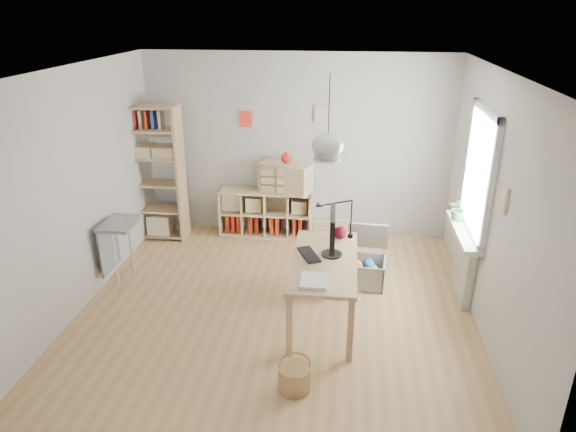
# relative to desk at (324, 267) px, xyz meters

# --- Properties ---
(ground) EXTENTS (4.50, 4.50, 0.00)m
(ground) POSITION_rel_desk_xyz_m (-0.55, 0.15, -0.66)
(ground) COLOR tan
(ground) RESTS_ON ground
(room_shell) EXTENTS (4.50, 4.50, 4.50)m
(room_shell) POSITION_rel_desk_xyz_m (-0.00, 0.00, 1.34)
(room_shell) COLOR silver
(room_shell) RESTS_ON ground
(window_unit) EXTENTS (0.07, 1.16, 1.46)m
(window_unit) POSITION_rel_desk_xyz_m (1.68, 0.75, 0.89)
(window_unit) COLOR white
(window_unit) RESTS_ON ground
(radiator) EXTENTS (0.10, 0.80, 0.80)m
(radiator) POSITION_rel_desk_xyz_m (1.64, 0.75, -0.26)
(radiator) COLOR silver
(radiator) RESTS_ON ground
(windowsill) EXTENTS (0.22, 1.20, 0.06)m
(windowsill) POSITION_rel_desk_xyz_m (1.59, 0.75, 0.17)
(windowsill) COLOR white
(windowsill) RESTS_ON radiator
(desk) EXTENTS (0.70, 1.50, 0.75)m
(desk) POSITION_rel_desk_xyz_m (0.00, 0.00, 0.00)
(desk) COLOR tan
(desk) RESTS_ON ground
(cube_shelf) EXTENTS (1.40, 0.38, 0.72)m
(cube_shelf) POSITION_rel_desk_xyz_m (-1.02, 2.23, -0.36)
(cube_shelf) COLOR beige
(cube_shelf) RESTS_ON ground
(tall_bookshelf) EXTENTS (0.80, 0.38, 2.00)m
(tall_bookshelf) POSITION_rel_desk_xyz_m (-2.59, 1.95, 0.43)
(tall_bookshelf) COLOR tan
(tall_bookshelf) RESTS_ON ground
(side_table) EXTENTS (0.40, 0.55, 0.85)m
(side_table) POSITION_rel_desk_xyz_m (-2.59, 0.50, 0.01)
(side_table) COLOR gray
(side_table) RESTS_ON ground
(chair) EXTENTS (0.53, 0.53, 0.88)m
(chair) POSITION_rel_desk_xyz_m (0.07, 0.64, -0.15)
(chair) COLOR gray
(chair) RESTS_ON ground
(wicker_basket) EXTENTS (0.30, 0.30, 0.41)m
(wicker_basket) POSITION_rel_desk_xyz_m (-0.19, -1.18, -0.52)
(wicker_basket) COLOR #9F7847
(wicker_basket) RESTS_ON ground
(storage_chest) EXTENTS (0.73, 0.80, 0.70)m
(storage_chest) POSITION_rel_desk_xyz_m (0.41, 0.93, -0.43)
(storage_chest) COLOR #B2B2AD
(storage_chest) RESTS_ON ground
(monitor) EXTENTS (0.23, 0.58, 0.50)m
(monitor) POSITION_rel_desk_xyz_m (0.07, 0.12, 0.38)
(monitor) COLOR black
(monitor) RESTS_ON desk
(keyboard) EXTENTS (0.30, 0.42, 0.02)m
(keyboard) POSITION_rel_desk_xyz_m (-0.17, 0.08, 0.10)
(keyboard) COLOR black
(keyboard) RESTS_ON desk
(task_lamp) EXTENTS (0.44, 0.16, 0.47)m
(task_lamp) POSITION_rel_desk_xyz_m (0.05, 0.54, 0.41)
(task_lamp) COLOR black
(task_lamp) RESTS_ON desk
(yarn_ball) EXTENTS (0.15, 0.15, 0.15)m
(yarn_ball) POSITION_rel_desk_xyz_m (0.15, 0.55, 0.17)
(yarn_ball) COLOR #4C0A1A
(yarn_ball) RESTS_ON desk
(paper_tray) EXTENTS (0.26, 0.33, 0.03)m
(paper_tray) POSITION_rel_desk_xyz_m (-0.08, -0.50, 0.11)
(paper_tray) COLOR white
(paper_tray) RESTS_ON desk
(drawer_chest) EXTENTS (0.82, 0.56, 0.43)m
(drawer_chest) POSITION_rel_desk_xyz_m (-0.70, 2.19, 0.28)
(drawer_chest) COLOR beige
(drawer_chest) RESTS_ON cube_shelf
(red_vase) EXTENTS (0.14, 0.14, 0.17)m
(red_vase) POSITION_rel_desk_xyz_m (-0.69, 2.19, 0.58)
(red_vase) COLOR maroon
(red_vase) RESTS_ON drawer_chest
(potted_plant) EXTENTS (0.31, 0.29, 0.29)m
(potted_plant) POSITION_rel_desk_xyz_m (1.57, 1.04, 0.35)
(potted_plant) COLOR #275C22
(potted_plant) RESTS_ON windowsill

